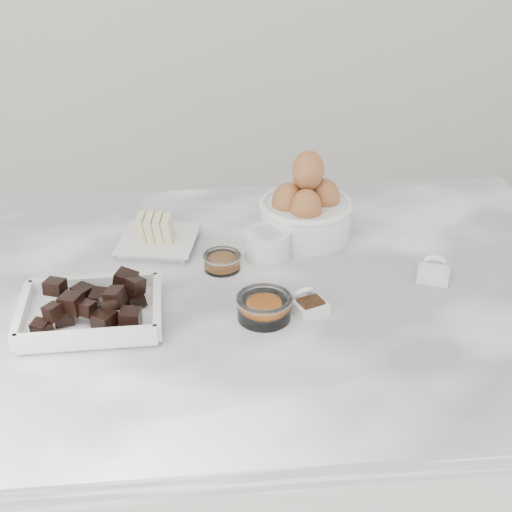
{
  "coord_description": "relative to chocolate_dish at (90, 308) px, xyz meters",
  "views": [
    {
      "loc": [
        -0.08,
        -0.99,
        1.56
      ],
      "look_at": [
        0.02,
        0.03,
        0.98
      ],
      "focal_mm": 50.0,
      "sensor_mm": 36.0,
      "label": 1
    }
  ],
  "objects": [
    {
      "name": "salt_spoon",
      "position": [
        0.56,
        0.07,
        -0.01
      ],
      "size": [
        0.06,
        0.07,
        0.04
      ],
      "color": "white",
      "rests_on": "marble_slab"
    },
    {
      "name": "vanilla_spoon",
      "position": [
        0.33,
        -0.0,
        -0.01
      ],
      "size": [
        0.06,
        0.07,
        0.04
      ],
      "color": "white",
      "rests_on": "marble_slab"
    },
    {
      "name": "sugar_ramekin",
      "position": [
        0.29,
        0.17,
        0.0
      ],
      "size": [
        0.08,
        0.08,
        0.05
      ],
      "color": "white",
      "rests_on": "marble_slab"
    },
    {
      "name": "egg_bowl",
      "position": [
        0.37,
        0.25,
        0.03
      ],
      "size": [
        0.17,
        0.17,
        0.17
      ],
      "color": "white",
      "rests_on": "marble_slab"
    },
    {
      "name": "chocolate_dish",
      "position": [
        0.0,
        0.0,
        0.0
      ],
      "size": [
        0.22,
        0.17,
        0.06
      ],
      "color": "white",
      "rests_on": "marble_slab"
    },
    {
      "name": "honey_bowl",
      "position": [
        0.21,
        0.14,
        -0.01
      ],
      "size": [
        0.07,
        0.07,
        0.03
      ],
      "color": "white",
      "rests_on": "marble_slab"
    },
    {
      "name": "marble_slab",
      "position": [
        0.24,
        0.07,
        -0.04
      ],
      "size": [
        1.2,
        0.8,
        0.04
      ],
      "primitive_type": "cube",
      "color": "white",
      "rests_on": "cabinet"
    },
    {
      "name": "zest_bowl",
      "position": [
        0.26,
        -0.02,
        -0.0
      ],
      "size": [
        0.09,
        0.09,
        0.04
      ],
      "color": "white",
      "rests_on": "marble_slab"
    },
    {
      "name": "butter_plate",
      "position": [
        0.09,
        0.23,
        -0.0
      ],
      "size": [
        0.16,
        0.16,
        0.06
      ],
      "color": "white",
      "rests_on": "marble_slab"
    },
    {
      "name": "cabinet",
      "position": [
        0.24,
        0.07,
        -0.51
      ],
      "size": [
        1.1,
        0.7,
        0.9
      ],
      "primitive_type": "cube",
      "color": "beige",
      "rests_on": "ground"
    }
  ]
}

